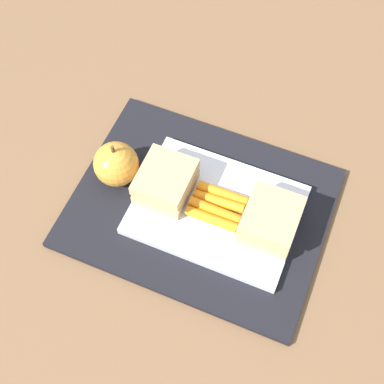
{
  "coord_description": "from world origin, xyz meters",
  "views": [
    {
      "loc": [
        -0.13,
        0.33,
        0.69
      ],
      "look_at": [
        0.01,
        0.0,
        0.04
      ],
      "focal_mm": 49.77,
      "sensor_mm": 36.0,
      "label": 1
    }
  ],
  "objects_px": {
    "sandwich_half_right": "(165,182)",
    "apple": "(117,163)",
    "sandwich_half_left": "(271,220)",
    "carrot_sticks_bundle": "(217,206)",
    "food_tray": "(216,210)"
  },
  "relations": [
    {
      "from": "carrot_sticks_bundle",
      "to": "apple",
      "type": "height_order",
      "value": "apple"
    },
    {
      "from": "sandwich_half_left",
      "to": "sandwich_half_right",
      "type": "bearing_deg",
      "value": 0.0
    },
    {
      "from": "sandwich_half_right",
      "to": "carrot_sticks_bundle",
      "type": "relative_size",
      "value": 1.04
    },
    {
      "from": "food_tray",
      "to": "apple",
      "type": "xyz_separation_m",
      "value": [
        0.16,
        -0.0,
        0.03
      ]
    },
    {
      "from": "food_tray",
      "to": "sandwich_half_left",
      "type": "distance_m",
      "value": 0.08
    },
    {
      "from": "carrot_sticks_bundle",
      "to": "apple",
      "type": "distance_m",
      "value": 0.16
    },
    {
      "from": "sandwich_half_right",
      "to": "apple",
      "type": "distance_m",
      "value": 0.08
    },
    {
      "from": "sandwich_half_left",
      "to": "sandwich_half_right",
      "type": "relative_size",
      "value": 1.0
    },
    {
      "from": "apple",
      "to": "carrot_sticks_bundle",
      "type": "bearing_deg",
      "value": 179.23
    },
    {
      "from": "sandwich_half_left",
      "to": "carrot_sticks_bundle",
      "type": "distance_m",
      "value": 0.08
    },
    {
      "from": "sandwich_half_left",
      "to": "carrot_sticks_bundle",
      "type": "height_order",
      "value": "sandwich_half_left"
    },
    {
      "from": "food_tray",
      "to": "apple",
      "type": "height_order",
      "value": "apple"
    },
    {
      "from": "sandwich_half_right",
      "to": "food_tray",
      "type": "bearing_deg",
      "value": 180.0
    },
    {
      "from": "sandwich_half_left",
      "to": "carrot_sticks_bundle",
      "type": "xyz_separation_m",
      "value": [
        0.08,
        0.0,
        -0.01
      ]
    },
    {
      "from": "sandwich_half_left",
      "to": "sandwich_half_right",
      "type": "height_order",
      "value": "same"
    }
  ]
}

